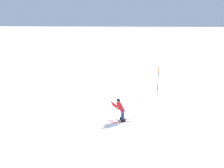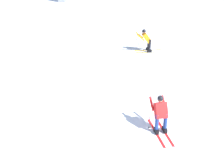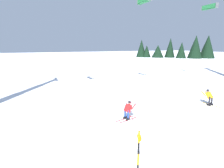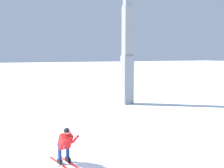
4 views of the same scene
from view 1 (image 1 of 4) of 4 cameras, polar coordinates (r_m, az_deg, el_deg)
ground_plane at (r=17.15m, az=3.02°, el=-6.44°), size 260.00×260.00×0.00m
skier_carving_main at (r=16.03m, az=1.74°, el=-5.02°), size 1.74×0.88×1.47m
trail_marker_pole at (r=21.18m, az=9.39°, el=0.78°), size 0.07×0.28×2.25m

